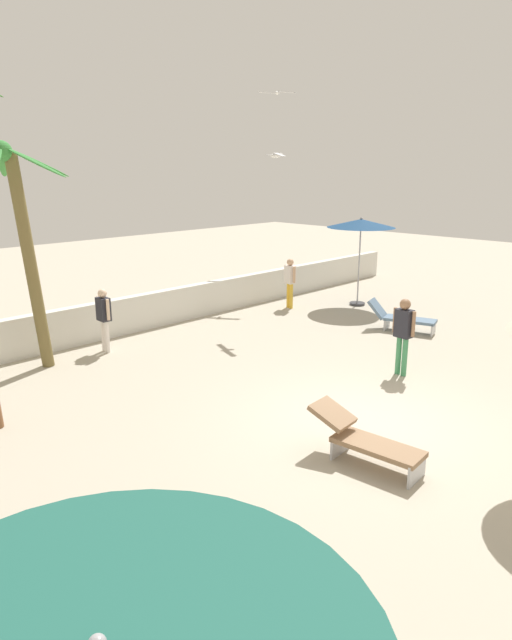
% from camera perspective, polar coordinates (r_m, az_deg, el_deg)
% --- Properties ---
extents(ground_plane, '(56.00, 56.00, 0.00)m').
position_cam_1_polar(ground_plane, '(10.49, 11.22, -10.26)').
color(ground_plane, '#B2A893').
extents(boundary_wall, '(25.20, 0.30, 1.02)m').
position_cam_1_polar(boundary_wall, '(15.86, -13.59, 0.36)').
color(boundary_wall, silver).
rests_on(boundary_wall, ground_plane).
extents(patio_umbrella_2, '(2.23, 2.23, 2.94)m').
position_cam_1_polar(patio_umbrella_2, '(18.76, 10.67, 9.54)').
color(patio_umbrella_2, '#333338').
rests_on(patio_umbrella_2, ground_plane).
extents(palm_tree_0, '(2.81, 2.56, 5.02)m').
position_cam_1_polar(palm_tree_0, '(13.19, -22.86, 8.51)').
color(palm_tree_0, brown).
rests_on(palm_tree_0, ground_plane).
extents(lounge_chair_0, '(1.07, 1.97, 0.84)m').
position_cam_1_polar(lounge_chair_0, '(16.31, 14.59, 0.24)').
color(lounge_chair_0, '#B7B7BC').
rests_on(lounge_chair_0, ground_plane).
extents(lounge_chair_1, '(0.70, 1.88, 0.81)m').
position_cam_1_polar(lounge_chair_1, '(9.01, 11.03, -11.83)').
color(lounge_chair_1, '#B7B7BC').
rests_on(lounge_chair_1, ground_plane).
extents(guest_0, '(0.27, 0.56, 1.74)m').
position_cam_1_polar(guest_0, '(12.64, 14.82, -0.91)').
color(guest_0, '#3F8C59').
rests_on(guest_0, ground_plane).
extents(guest_1, '(0.33, 0.54, 1.64)m').
position_cam_1_polar(guest_1, '(18.31, 3.49, 4.26)').
color(guest_1, gold).
rests_on(guest_1, ground_plane).
extents(guest_2, '(0.26, 0.56, 1.61)m').
position_cam_1_polar(guest_2, '(14.31, -15.28, 0.57)').
color(guest_2, silver).
rests_on(guest_2, ground_plane).
extents(seagull_1, '(0.55, 1.08, 0.14)m').
position_cam_1_polar(seagull_1, '(16.31, 2.05, 16.45)').
color(seagull_1, white).
extents(seagull_2, '(0.84, 1.20, 0.14)m').
position_cam_1_polar(seagull_2, '(20.88, 2.19, 22.18)').
color(seagull_2, white).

